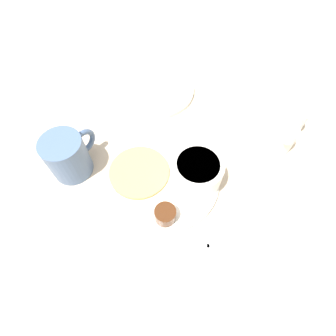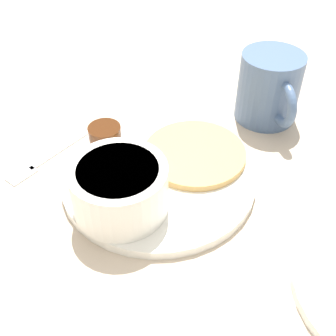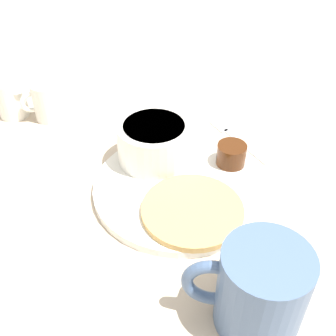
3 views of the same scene
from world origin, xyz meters
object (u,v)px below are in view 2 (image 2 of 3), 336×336
object	(u,v)px
coffee_mug	(269,88)
fork	(42,161)
plate	(159,177)
bowl	(121,188)

from	to	relation	value
coffee_mug	fork	distance (m)	0.33
plate	fork	xyz separation A→B (m)	(-0.15, -0.07, -0.00)
plate	bowl	bearing A→B (deg)	-88.39
plate	coffee_mug	world-z (taller)	coffee_mug
coffee_mug	fork	bearing A→B (deg)	-124.58
plate	coffee_mug	distance (m)	0.21
bowl	plate	bearing A→B (deg)	91.61
plate	coffee_mug	bearing A→B (deg)	78.63
fork	coffee_mug	bearing A→B (deg)	55.42
fork	plate	bearing A→B (deg)	24.25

